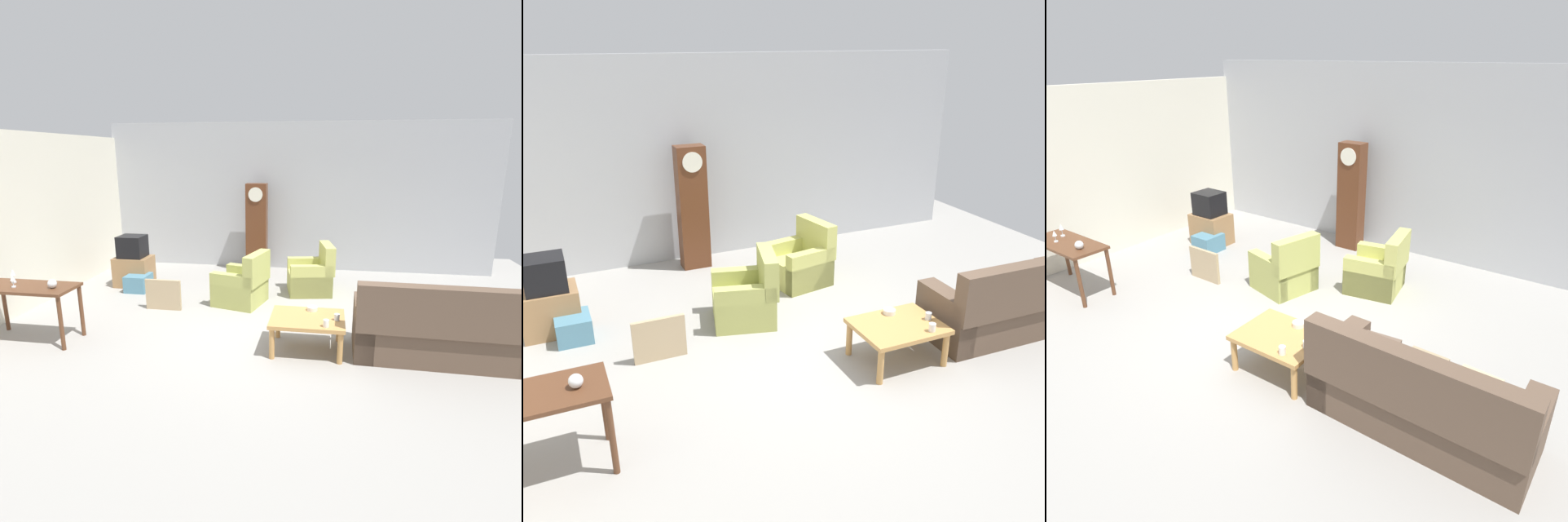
{
  "view_description": "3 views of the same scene",
  "coord_description": "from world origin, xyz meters",
  "views": [
    {
      "loc": [
        0.69,
        -5.68,
        2.51
      ],
      "look_at": [
        -0.28,
        0.43,
        0.93
      ],
      "focal_mm": 28.77,
      "sensor_mm": 36.0,
      "label": 1
    },
    {
      "loc": [
        -2.93,
        -5.06,
        3.44
      ],
      "look_at": [
        -0.32,
        0.73,
        0.88
      ],
      "focal_mm": 38.62,
      "sensor_mm": 36.0,
      "label": 2
    },
    {
      "loc": [
        3.32,
        -4.01,
        3.33
      ],
      "look_at": [
        0.28,
        0.25,
        1.01
      ],
      "focal_mm": 32.41,
      "sensor_mm": 36.0,
      "label": 3
    }
  ],
  "objects": [
    {
      "name": "glass_dome_cloche",
      "position": [
        -2.89,
        -0.87,
        0.84
      ],
      "size": [
        0.12,
        0.12,
        0.12
      ],
      "primitive_type": "sphere",
      "color": "silver",
      "rests_on": "console_table_dark"
    },
    {
      "name": "framed_picture_leaning",
      "position": [
        -1.94,
        0.56,
        0.26
      ],
      "size": [
        0.6,
        0.05,
        0.52
      ],
      "primitive_type": "cube",
      "color": "tan",
      "rests_on": "ground_plane"
    },
    {
      "name": "cup_blue_rimmed",
      "position": [
        0.87,
        -0.6,
        0.5
      ],
      "size": [
        0.07,
        0.07,
        0.08
      ],
      "primitive_type": "cylinder",
      "color": "silver",
      "rests_on": "coffee_table_wood"
    },
    {
      "name": "armchair_olive_near",
      "position": [
        -0.7,
        1.05,
        0.31
      ],
      "size": [
        0.95,
        0.93,
        0.92
      ],
      "color": "tan",
      "rests_on": "ground_plane"
    },
    {
      "name": "armchair_olive_far",
      "position": [
        0.46,
        1.85,
        0.31
      ],
      "size": [
        0.91,
        0.89,
        0.92
      ],
      "color": "#BCBD62",
      "rests_on": "ground_plane"
    },
    {
      "name": "couch_floral",
      "position": [
        2.14,
        -0.57,
        0.36
      ],
      "size": [
        2.12,
        0.93,
        1.04
      ],
      "color": "brown",
      "rests_on": "ground_plane"
    },
    {
      "name": "bowl_white_stacked",
      "position": [
        0.54,
        -0.3,
        0.48
      ],
      "size": [
        0.14,
        0.14,
        0.05
      ],
      "primitive_type": "cylinder",
      "color": "white",
      "rests_on": "coffee_table_wood"
    },
    {
      "name": "storage_box_blue",
      "position": [
        -2.8,
        1.44,
        0.16
      ],
      "size": [
        0.41,
        0.46,
        0.31
      ],
      "primitive_type": "cube",
      "color": "teal",
      "rests_on": "ground_plane"
    },
    {
      "name": "grandfather_clock",
      "position": [
        -0.8,
        3.11,
        0.97
      ],
      "size": [
        0.44,
        0.3,
        1.92
      ],
      "color": "#562D19",
      "rests_on": "ground_plane"
    },
    {
      "name": "coffee_table_wood",
      "position": [
        0.49,
        -0.55,
        0.39
      ],
      "size": [
        0.96,
        0.76,
        0.46
      ],
      "color": "tan",
      "rests_on": "ground_plane"
    },
    {
      "name": "pegboard_wall_left",
      "position": [
        -4.2,
        0.4,
        1.44
      ],
      "size": [
        0.12,
        6.4,
        2.88
      ],
      "primitive_type": "cube",
      "color": "silver",
      "rests_on": "ground_plane"
    },
    {
      "name": "tv_stand_cabinet",
      "position": [
        -3.02,
        1.75,
        0.29
      ],
      "size": [
        0.68,
        0.52,
        0.58
      ],
      "primitive_type": "cube",
      "color": "#997047",
      "rests_on": "ground_plane"
    },
    {
      "name": "cup_white_porcelain",
      "position": [
        0.73,
        -0.84,
        0.5
      ],
      "size": [
        0.07,
        0.07,
        0.09
      ],
      "primitive_type": "cylinder",
      "color": "white",
      "rests_on": "coffee_table_wood"
    },
    {
      "name": "ground_plane",
      "position": [
        0.0,
        0.0,
        0.0
      ],
      "size": [
        10.4,
        10.4,
        0.0
      ],
      "primitive_type": "plane",
      "color": "#999691"
    },
    {
      "name": "console_table_dark",
      "position": [
        -3.29,
        -0.84,
        0.67
      ],
      "size": [
        1.3,
        0.56,
        0.78
      ],
      "color": "#56331E",
      "rests_on": "ground_plane"
    },
    {
      "name": "wine_glass_mid",
      "position": [
        -3.57,
        -0.74,
        0.91
      ],
      "size": [
        0.07,
        0.07,
        0.2
      ],
      "color": "silver",
      "rests_on": "console_table_dark"
    },
    {
      "name": "garage_door_wall",
      "position": [
        0.0,
        3.6,
        1.6
      ],
      "size": [
        8.4,
        0.16,
        3.2
      ],
      "primitive_type": "cube",
      "color": "#ADAFB5",
      "rests_on": "ground_plane"
    },
    {
      "name": "tv_crt",
      "position": [
        -3.02,
        1.75,
        0.79
      ],
      "size": [
        0.48,
        0.44,
        0.42
      ],
      "primitive_type": "cube",
      "color": "black",
      "rests_on": "tv_stand_cabinet"
    },
    {
      "name": "wine_glass_short",
      "position": [
        -3.43,
        -0.93,
        0.9
      ],
      "size": [
        0.06,
        0.06,
        0.18
      ],
      "color": "silver",
      "rests_on": "console_table_dark"
    }
  ]
}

